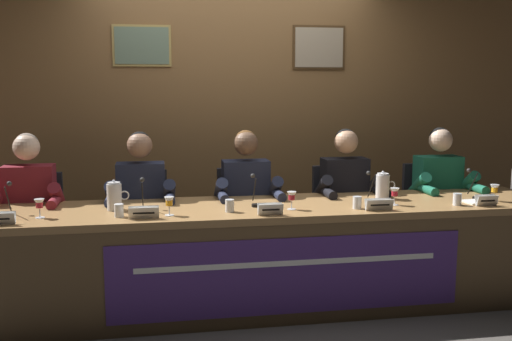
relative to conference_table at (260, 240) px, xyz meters
name	(u,v)px	position (x,y,z in m)	size (l,w,h in m)	color
ground_plane	(256,305)	(0.00, 0.12, -0.52)	(12.00, 12.00, 0.00)	#4C4742
wall_back_panelled	(232,116)	(0.00, 1.38, 0.79)	(5.53, 0.14, 2.60)	brown
conference_table	(260,240)	(0.00, 0.00, 0.00)	(4.33, 0.81, 0.74)	olive
chair_far_left	(35,235)	(-1.62, 0.71, -0.07)	(0.44, 0.44, 0.91)	black
panelist_far_left	(28,205)	(-1.62, 0.51, 0.20)	(0.51, 0.48, 1.24)	black
juice_glass_far_left	(39,205)	(-1.43, -0.03, 0.31)	(0.06, 0.06, 0.12)	white
microphone_far_left	(7,205)	(-1.65, 0.07, 0.29)	(0.06, 0.17, 0.22)	black
chair_left	(143,231)	(-0.81, 0.71, -0.07)	(0.44, 0.44, 0.91)	black
panelist_left	(141,201)	(-0.81, 0.51, 0.20)	(0.51, 0.48, 1.24)	black
nameplate_left	(144,213)	(-0.78, -0.16, 0.26)	(0.19, 0.06, 0.08)	white
juice_glass_left	(169,203)	(-0.62, -0.10, 0.31)	(0.06, 0.06, 0.12)	white
water_cup_left	(119,211)	(-0.94, -0.08, 0.26)	(0.06, 0.06, 0.08)	silver
microphone_left	(143,200)	(-0.79, 0.08, 0.29)	(0.06, 0.17, 0.22)	black
chair_center	(244,227)	(0.00, 0.71, -0.07)	(0.44, 0.44, 0.91)	black
panelist_center	(247,198)	(0.00, 0.51, 0.20)	(0.51, 0.48, 1.24)	black
nameplate_center	(270,209)	(0.04, -0.20, 0.26)	(0.16, 0.06, 0.08)	white
juice_glass_center	(292,197)	(0.21, -0.05, 0.31)	(0.06, 0.06, 0.12)	white
water_cup_center	(230,206)	(-0.21, -0.06, 0.26)	(0.06, 0.06, 0.08)	silver
microphone_center	(255,195)	(-0.01, 0.12, 0.29)	(0.06, 0.17, 0.22)	black
chair_right	(339,223)	(0.80, 0.71, -0.07)	(0.44, 0.44, 0.91)	black
panelist_right	(348,194)	(0.80, 0.51, 0.20)	(0.51, 0.48, 1.24)	black
nameplate_right	(379,204)	(0.79, -0.18, 0.26)	(0.19, 0.06, 0.08)	white
juice_glass_right	(395,193)	(0.96, -0.04, 0.31)	(0.06, 0.06, 0.12)	white
water_cup_right	(357,203)	(0.66, -0.10, 0.26)	(0.06, 0.06, 0.08)	silver
microphone_right	(372,192)	(0.85, 0.10, 0.29)	(0.06, 0.17, 0.22)	black
chair_far_right	(429,219)	(1.61, 0.71, -0.07)	(0.44, 0.44, 0.91)	black
panelist_far_right	(442,191)	(1.61, 0.51, 0.20)	(0.51, 0.48, 1.24)	black
nameplate_far_right	(486,200)	(1.59, -0.17, 0.26)	(0.15, 0.06, 0.08)	white
juice_glass_far_right	(495,190)	(1.74, -0.03, 0.31)	(0.06, 0.06, 0.12)	white
water_cup_far_right	(457,200)	(1.40, -0.12, 0.26)	(0.06, 0.06, 0.08)	silver
microphone_far_right	(474,189)	(1.65, 0.09, 0.29)	(0.06, 0.17, 0.22)	black
water_pitcher_left_side	(115,196)	(-0.98, 0.14, 0.32)	(0.15, 0.10, 0.21)	silver
water_pitcher_right_side	(383,186)	(0.97, 0.21, 0.32)	(0.15, 0.10, 0.21)	silver
document_stack_far_right	(479,202)	(1.60, -0.05, 0.23)	(0.23, 0.17, 0.01)	white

